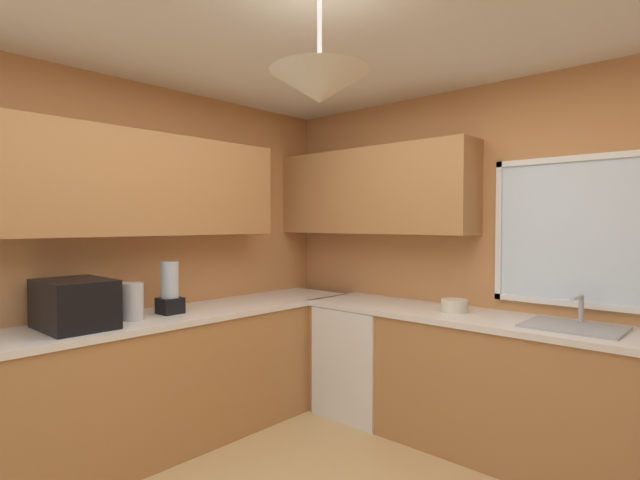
{
  "coord_description": "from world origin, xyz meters",
  "views": [
    {
      "loc": [
        1.43,
        -1.57,
        1.54
      ],
      "look_at": [
        -0.68,
        0.75,
        1.43
      ],
      "focal_mm": 27.2,
      "sensor_mm": 36.0,
      "label": 1
    }
  ],
  "objects_px": {
    "dishwasher": "(364,359)",
    "microwave": "(74,304)",
    "sink_assembly": "(574,326)",
    "blender_appliance": "(170,290)",
    "kettle": "(133,301)",
    "bowl": "(454,306)"
  },
  "relations": [
    {
      "from": "dishwasher",
      "to": "sink_assembly",
      "type": "distance_m",
      "value": 1.61
    },
    {
      "from": "microwave",
      "to": "sink_assembly",
      "type": "xyz_separation_m",
      "value": [
        2.2,
        2.01,
        -0.13
      ]
    },
    {
      "from": "sink_assembly",
      "to": "blender_appliance",
      "type": "bearing_deg",
      "value": -147.82
    },
    {
      "from": "kettle",
      "to": "blender_appliance",
      "type": "bearing_deg",
      "value": 94.09
    },
    {
      "from": "kettle",
      "to": "blender_appliance",
      "type": "xyz_separation_m",
      "value": [
        -0.02,
        0.28,
        0.04
      ]
    },
    {
      "from": "sink_assembly",
      "to": "bowl",
      "type": "height_order",
      "value": "sink_assembly"
    },
    {
      "from": "bowl",
      "to": "blender_appliance",
      "type": "height_order",
      "value": "blender_appliance"
    },
    {
      "from": "kettle",
      "to": "blender_appliance",
      "type": "relative_size",
      "value": 0.67
    },
    {
      "from": "microwave",
      "to": "dishwasher",
      "type": "bearing_deg",
      "value": 71.53
    },
    {
      "from": "microwave",
      "to": "sink_assembly",
      "type": "height_order",
      "value": "microwave"
    },
    {
      "from": "dishwasher",
      "to": "bowl",
      "type": "bearing_deg",
      "value": 2.23
    },
    {
      "from": "microwave",
      "to": "bowl",
      "type": "height_order",
      "value": "microwave"
    },
    {
      "from": "dishwasher",
      "to": "bowl",
      "type": "xyz_separation_m",
      "value": [
        0.77,
        0.03,
        0.52
      ]
    },
    {
      "from": "kettle",
      "to": "bowl",
      "type": "height_order",
      "value": "kettle"
    },
    {
      "from": "blender_appliance",
      "to": "microwave",
      "type": "bearing_deg",
      "value": -90.0
    },
    {
      "from": "microwave",
      "to": "kettle",
      "type": "distance_m",
      "value": 0.35
    },
    {
      "from": "dishwasher",
      "to": "microwave",
      "type": "bearing_deg",
      "value": -108.47
    },
    {
      "from": "kettle",
      "to": "bowl",
      "type": "bearing_deg",
      "value": 49.6
    },
    {
      "from": "kettle",
      "to": "microwave",
      "type": "bearing_deg",
      "value": -93.27
    },
    {
      "from": "microwave",
      "to": "bowl",
      "type": "relative_size",
      "value": 2.63
    },
    {
      "from": "sink_assembly",
      "to": "blender_appliance",
      "type": "xyz_separation_m",
      "value": [
        -2.2,
        -1.38,
        0.15
      ]
    },
    {
      "from": "dishwasher",
      "to": "sink_assembly",
      "type": "xyz_separation_m",
      "value": [
        1.54,
        0.04,
        0.49
      ]
    }
  ]
}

